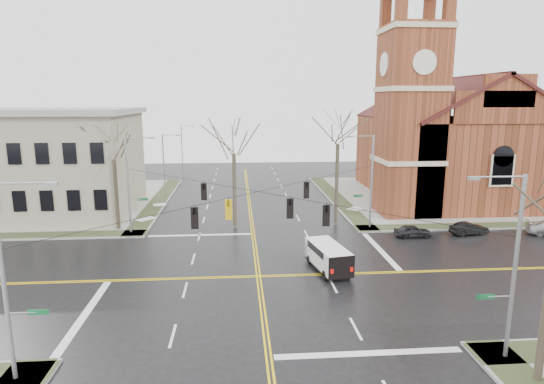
{
  "coord_description": "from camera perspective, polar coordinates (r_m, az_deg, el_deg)",
  "views": [
    {
      "loc": [
        -1.41,
        -30.66,
        12.44
      ],
      "look_at": [
        1.44,
        6.0,
        4.93
      ],
      "focal_mm": 30.0,
      "sensor_mm": 36.0,
      "label": 1
    }
  ],
  "objects": [
    {
      "name": "tree_nw_far",
      "position": [
        45.23,
        -19.25,
        4.42
      ],
      "size": [
        4.0,
        4.0,
        10.11
      ],
      "color": "#3A3125",
      "rests_on": "ground"
    },
    {
      "name": "tree_ne",
      "position": [
        45.16,
        8.28,
        6.68
      ],
      "size": [
        4.0,
        4.0,
        12.03
      ],
      "color": "#3A3125",
      "rests_on": "ground"
    },
    {
      "name": "parked_car_a",
      "position": [
        43.84,
        17.25,
        -4.7
      ],
      "size": [
        3.35,
        1.38,
        1.14
      ],
      "primitive_type": "imported",
      "rotation": [
        0.0,
        0.0,
        1.58
      ],
      "color": "black",
      "rests_on": "ground"
    },
    {
      "name": "signal_pole_sw",
      "position": [
        22.84,
        -30.29,
        -9.25
      ],
      "size": [
        2.75,
        0.22,
        9.0
      ],
      "color": "gray",
      "rests_on": "ground"
    },
    {
      "name": "traffic_signals",
      "position": [
        30.83,
        -1.71,
        -1.57
      ],
      "size": [
        8.21,
        8.26,
        1.3
      ],
      "color": "black",
      "rests_on": "ground"
    },
    {
      "name": "sidewalks",
      "position": [
        33.09,
        -1.71,
        -10.4
      ],
      "size": [
        80.0,
        80.0,
        0.17
      ],
      "color": "gray",
      "rests_on": "ground"
    },
    {
      "name": "church",
      "position": [
        61.44,
        20.95,
        7.05
      ],
      "size": [
        24.28,
        27.48,
        27.5
      ],
      "color": "#5F2E18",
      "rests_on": "ground"
    },
    {
      "name": "ground",
      "position": [
        33.12,
        -1.71,
        -10.52
      ],
      "size": [
        120.0,
        120.0,
        0.0
      ],
      "primitive_type": "plane",
      "color": "black",
      "rests_on": "ground"
    },
    {
      "name": "streetlight_north_a",
      "position": [
        59.92,
        -13.3,
        3.59
      ],
      "size": [
        2.3,
        0.2,
        8.0
      ],
      "color": "gray",
      "rests_on": "ground"
    },
    {
      "name": "signal_pole_nw",
      "position": [
        43.95,
        -17.41,
        1.2
      ],
      "size": [
        2.75,
        0.22,
        9.0
      ],
      "color": "gray",
      "rests_on": "ground"
    },
    {
      "name": "span_wires",
      "position": [
        31.32,
        -1.78,
        0.05
      ],
      "size": [
        23.02,
        23.02,
        0.03
      ],
      "color": "black",
      "rests_on": "ground"
    },
    {
      "name": "signal_pole_ne",
      "position": [
        44.67,
        12.19,
        1.63
      ],
      "size": [
        2.75,
        0.22,
        9.0
      ],
      "color": "gray",
      "rests_on": "ground"
    },
    {
      "name": "cargo_van",
      "position": [
        34.26,
        6.92,
        -7.83
      ],
      "size": [
        2.85,
        5.28,
        1.91
      ],
      "rotation": [
        0.0,
        0.0,
        0.19
      ],
      "color": "white",
      "rests_on": "ground"
    },
    {
      "name": "tree_nw_near",
      "position": [
        43.84,
        -4.81,
        5.46
      ],
      "size": [
        4.0,
        4.0,
        10.8
      ],
      "color": "#3A3125",
      "rests_on": "ground"
    },
    {
      "name": "road_markings",
      "position": [
        33.12,
        -1.71,
        -10.52
      ],
      "size": [
        100.0,
        100.0,
        0.01
      ],
      "color": "gold",
      "rests_on": "ground"
    },
    {
      "name": "signal_pole_se",
      "position": [
        24.19,
        27.88,
        -7.89
      ],
      "size": [
        2.75,
        0.22,
        9.0
      ],
      "color": "gray",
      "rests_on": "ground"
    },
    {
      "name": "streetlight_north_b",
      "position": [
        79.6,
        -11.14,
        5.58
      ],
      "size": [
        2.3,
        0.2,
        8.0
      ],
      "color": "gray",
      "rests_on": "ground"
    },
    {
      "name": "parked_car_b",
      "position": [
        46.45,
        23.5,
        -4.23
      ],
      "size": [
        3.68,
        1.79,
        1.16
      ],
      "primitive_type": "imported",
      "rotation": [
        0.0,
        0.0,
        1.74
      ],
      "color": "black",
      "rests_on": "ground"
    },
    {
      "name": "civic_building_a",
      "position": [
        55.12,
        -26.37,
        3.11
      ],
      "size": [
        18.0,
        14.0,
        11.0
      ],
      "primitive_type": "cube",
      "color": "gray",
      "rests_on": "ground"
    }
  ]
}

